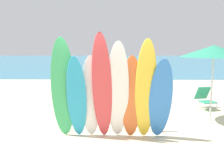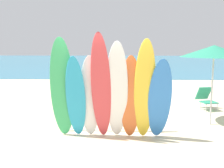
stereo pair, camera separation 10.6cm
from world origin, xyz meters
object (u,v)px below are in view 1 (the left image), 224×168
surfboard_green_0 (63,89)px  surfboard_orange_5 (131,98)px  surfboard_white_4 (118,91)px  beach_chair_red (205,97)px  beachgoer_by_water (70,78)px  beach_umbrella (214,51)px  surfboard_rack (111,112)px  surfboard_teal_1 (77,98)px  surfboard_white_2 (91,97)px  surfboard_red_3 (102,88)px  surfboard_blue_7 (161,100)px  beachgoer_midbeach (94,80)px  distant_boat (113,64)px  surfboard_yellow_6 (146,90)px

surfboard_green_0 → surfboard_orange_5: surfboard_green_0 is taller
surfboard_white_4 → beach_chair_red: surfboard_white_4 is taller
beachgoer_by_water → beach_umbrella: size_ratio=0.65×
surfboard_white_4 → beach_chair_red: bearing=44.1°
surfboard_rack → surfboard_white_4: 0.88m
surfboard_teal_1 → beachgoer_by_water: (-1.07, 5.12, -0.16)m
surfboard_green_0 → surfboard_orange_5: 1.64m
surfboard_green_0 → beachgoer_by_water: 5.17m
surfboard_white_2 → beach_chair_red: (3.77, 2.95, -0.60)m
surfboard_red_3 → beach_umbrella: 3.41m
surfboard_orange_5 → surfboard_blue_7: (0.69, -0.04, -0.04)m
surfboard_teal_1 → beachgoer_midbeach: (0.05, 3.94, -0.11)m
surfboard_blue_7 → beachgoer_midbeach: bearing=112.6°
beachgoer_midbeach → distant_boat: beachgoer_midbeach is taller
surfboard_blue_7 → distant_boat: surfboard_blue_7 is taller
surfboard_rack → beach_chair_red: bearing=37.6°
surfboard_blue_7 → beach_chair_red: 3.76m
beachgoer_by_water → surfboard_white_2: bearing=-120.2°
surfboard_yellow_6 → distant_boat: 22.38m
surfboard_white_4 → surfboard_teal_1: bearing=175.5°
surfboard_teal_1 → beachgoer_midbeach: 3.94m
beach_chair_red → surfboard_green_0: bearing=-158.7°
surfboard_white_2 → distant_boat: surfboard_white_2 is taller
surfboard_red_3 → distant_boat: (-0.06, 22.39, -1.11)m
surfboard_red_3 → beachgoer_midbeach: size_ratio=1.68×
surfboard_white_2 → beach_umbrella: size_ratio=0.91×
surfboard_green_0 → surfboard_orange_5: size_ratio=1.21×
beach_umbrella → distant_boat: (-3.08, 21.05, -1.93)m
distant_boat → surfboard_red_3: bearing=-89.9°
surfboard_blue_7 → beachgoer_by_water: 5.99m
surfboard_orange_5 → beach_umbrella: beach_umbrella is taller
surfboard_green_0 → surfboard_teal_1: surfboard_green_0 is taller
distant_boat → beachgoer_midbeach: bearing=-91.6°
beach_chair_red → distant_boat: bearing=87.4°
beachgoer_midbeach → distant_boat: 18.36m
surfboard_rack → surfboard_orange_5: bearing=-45.4°
surfboard_white_2 → beachgoer_by_water: surfboard_white_2 is taller
surfboard_orange_5 → beach_umbrella: bearing=28.0°
surfboard_teal_1 → beachgoer_by_water: surfboard_teal_1 is taller
surfboard_yellow_6 → distant_boat: (-1.07, 22.33, -1.04)m
surfboard_white_4 → distant_boat: 22.37m
surfboard_yellow_6 → distant_boat: size_ratio=0.53×
surfboard_teal_1 → surfboard_yellow_6: bearing=-0.9°
surfboard_white_4 → beachgoer_midbeach: bearing=102.3°
surfboard_rack → beach_chair_red: size_ratio=3.25×
beachgoer_midbeach → beachgoer_by_water: (-1.12, 1.19, -0.05)m
surfboard_yellow_6 → beach_chair_red: (2.47, 3.09, -0.78)m
beachgoer_by_water → surfboard_yellow_6: bearing=-108.2°
beachgoer_midbeach → beach_chair_red: beachgoer_midbeach is taller
surfboard_red_3 → surfboard_yellow_6: size_ratio=1.07×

